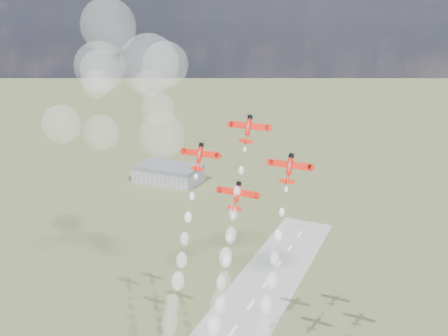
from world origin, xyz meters
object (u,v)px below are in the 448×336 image
plane_left (199,156)px  plane_slot (237,195)px  hangar (168,173)px  plane_right (289,168)px  plane_lead (248,128)px

plane_left → plane_slot: size_ratio=1.00×
hangar → plane_slot: plane_slot is taller
plane_right → plane_slot: size_ratio=1.00×
plane_lead → plane_slot: plane_lead is taller
plane_left → plane_right: 28.34m
plane_slot → plane_lead: bearing=90.0°
hangar → plane_lead: size_ratio=4.16×
hangar → plane_right: bearing=-50.1°
plane_left → plane_slot: plane_left is taller
plane_right → plane_slot: (-14.17, -4.04, -9.06)m
hangar → plane_right: size_ratio=4.16×
plane_lead → plane_right: (14.17, -4.04, -9.06)m
hangar → plane_lead: bearing=-52.3°
hangar → plane_slot: 236.78m
plane_right → plane_left: bearing=180.0°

